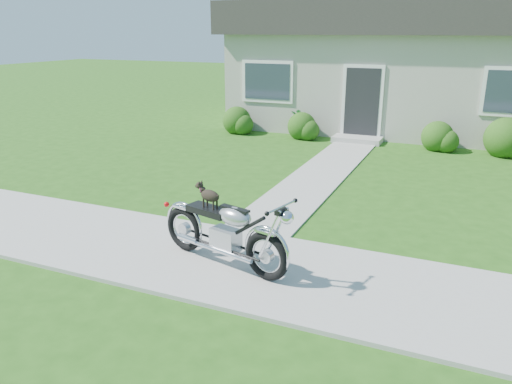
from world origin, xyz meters
TOP-DOWN VIEW (x-y plane):
  - ground at (0.00, 0.00)m, footprint 80.00×80.00m
  - sidewalk at (0.00, 0.00)m, footprint 24.00×2.20m
  - walkway at (-1.50, 5.00)m, footprint 1.20×8.00m
  - house at (-0.00, 11.99)m, footprint 12.60×7.03m
  - shrub_row at (-0.74, 8.50)m, footprint 8.73×1.09m
  - potted_plant_left at (-3.12, 8.55)m, footprint 0.91×0.95m
  - potted_plant_right at (0.85, 8.55)m, footprint 0.59×0.59m
  - motorcycle_with_dog at (-1.38, -0.15)m, footprint 2.18×0.86m

SIDE VIEW (x-z plane):
  - ground at x=0.00m, z-range 0.00..0.00m
  - walkway at x=-1.50m, z-range 0.00..0.03m
  - sidewalk at x=0.00m, z-range 0.00..0.04m
  - potted_plant_right at x=0.85m, z-range 0.00..0.75m
  - shrub_row at x=-0.74m, z-range -0.14..0.96m
  - potted_plant_left at x=-3.12m, z-range 0.00..0.82m
  - motorcycle_with_dog at x=-1.38m, z-range -0.02..1.09m
  - house at x=0.00m, z-range -0.09..4.41m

